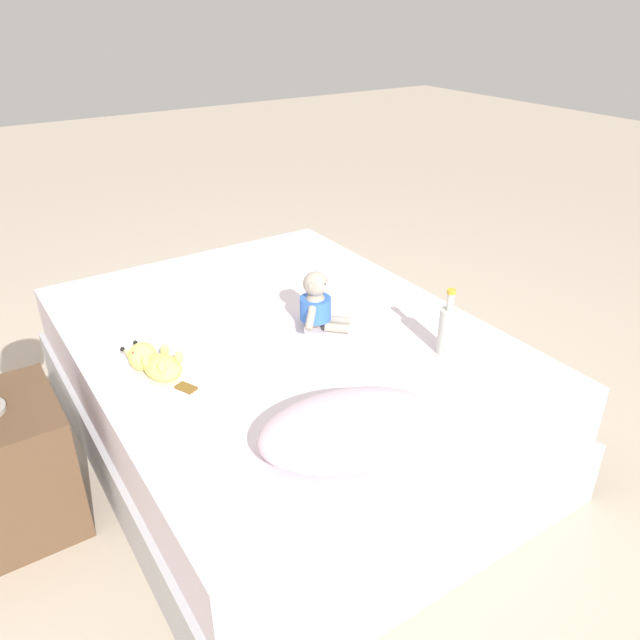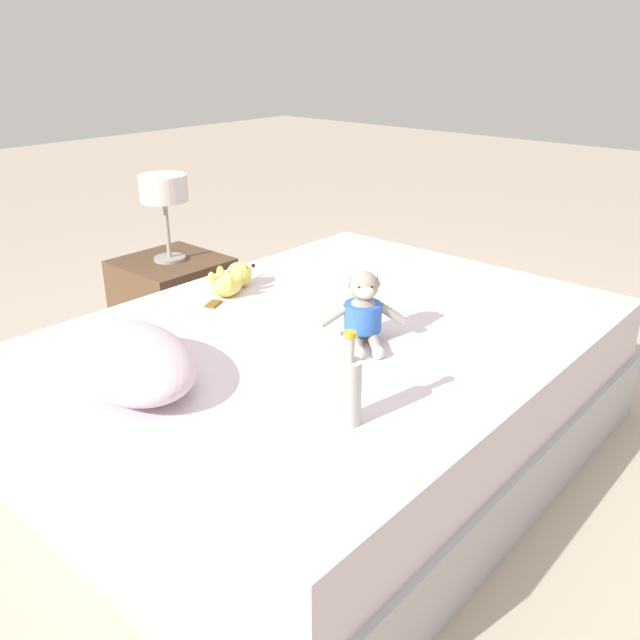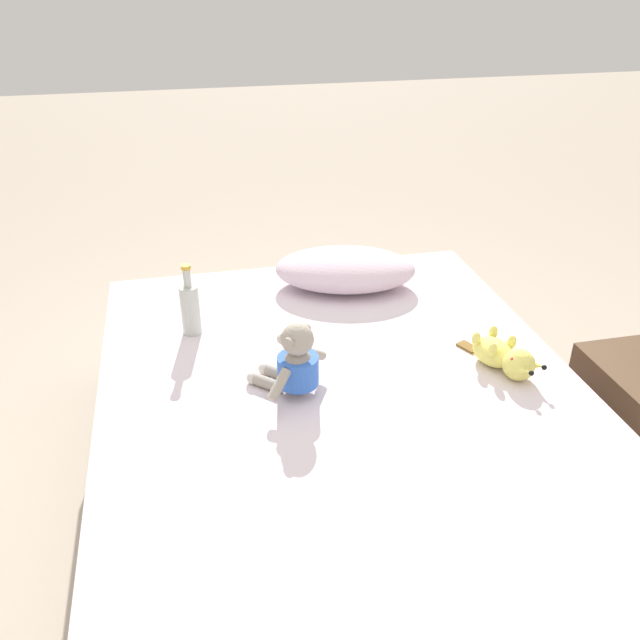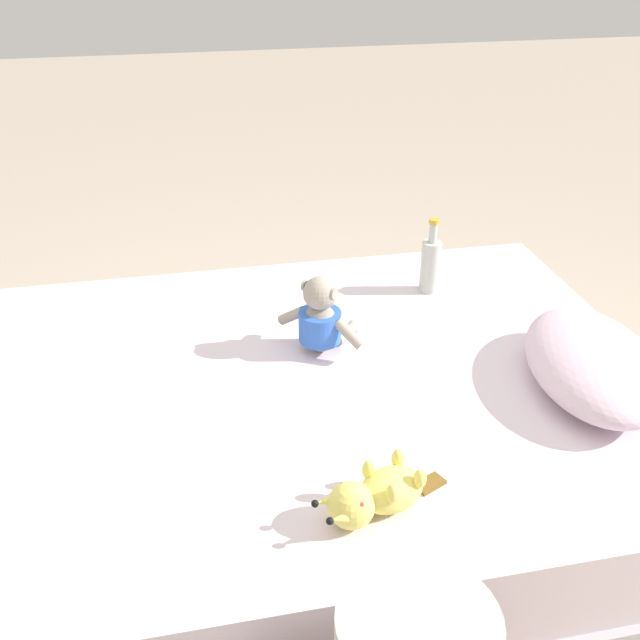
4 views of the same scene
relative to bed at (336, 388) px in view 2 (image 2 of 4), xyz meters
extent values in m
plane|color=#B7A893|center=(0.00, 0.00, -0.24)|extent=(16.00, 16.00, 0.00)
cube|color=#B2B2B7|center=(0.00, 0.00, -0.11)|extent=(1.50, 1.94, 0.26)
cube|color=silver|center=(0.00, 0.00, 0.13)|extent=(1.45, 1.88, 0.23)
ellipsoid|color=silver|center=(0.18, 0.71, 0.32)|extent=(0.61, 0.45, 0.14)
ellipsoid|color=#9E9384|center=(-0.14, 0.04, 0.33)|extent=(0.15, 0.15, 0.15)
cylinder|color=blue|center=(-0.14, 0.04, 0.33)|extent=(0.17, 0.17, 0.09)
sphere|color=#9E9384|center=(-0.14, 0.04, 0.44)|extent=(0.10, 0.10, 0.10)
ellipsoid|color=beige|center=(-0.17, 0.06, 0.43)|extent=(0.08, 0.08, 0.04)
sphere|color=black|center=(-0.18, 0.05, 0.45)|extent=(0.01, 0.01, 0.01)
sphere|color=black|center=(-0.15, 0.08, 0.45)|extent=(0.01, 0.01, 0.01)
cylinder|color=#9E9384|center=(-0.17, 0.00, 0.45)|extent=(0.03, 0.03, 0.03)
cylinder|color=#9E9384|center=(-0.11, 0.07, 0.45)|extent=(0.03, 0.03, 0.03)
cylinder|color=#9E9384|center=(-0.21, -0.03, 0.34)|extent=(0.09, 0.09, 0.08)
cylinder|color=#9E9384|center=(-0.07, 0.10, 0.34)|extent=(0.09, 0.09, 0.08)
cylinder|color=#9E9384|center=(-0.23, 0.08, 0.27)|extent=(0.10, 0.10, 0.04)
cylinder|color=#9E9384|center=(-0.19, 0.12, 0.27)|extent=(0.10, 0.10, 0.04)
sphere|color=beige|center=(-0.26, 0.12, 0.27)|extent=(0.04, 0.04, 0.04)
sphere|color=beige|center=(-0.22, 0.16, 0.27)|extent=(0.04, 0.04, 0.04)
ellipsoid|color=#EAE066|center=(0.50, 0.06, 0.29)|extent=(0.16, 0.18, 0.08)
sphere|color=#EAE066|center=(0.53, -0.04, 0.30)|extent=(0.10, 0.10, 0.10)
cone|color=#EAE066|center=(0.57, -0.07, 0.31)|extent=(0.05, 0.07, 0.05)
sphere|color=black|center=(0.58, -0.09, 0.32)|extent=(0.02, 0.02, 0.02)
cone|color=#EAE066|center=(0.52, -0.09, 0.31)|extent=(0.05, 0.07, 0.05)
sphere|color=black|center=(0.53, -0.11, 0.32)|extent=(0.02, 0.02, 0.02)
sphere|color=red|center=(0.56, -0.03, 0.33)|extent=(0.02, 0.02, 0.02)
sphere|color=red|center=(0.51, -0.05, 0.33)|extent=(0.02, 0.02, 0.02)
ellipsoid|color=#EAE066|center=(0.55, 0.05, 0.33)|extent=(0.04, 0.04, 0.05)
ellipsoid|color=#EAE066|center=(0.47, 0.02, 0.33)|extent=(0.04, 0.04, 0.05)
ellipsoid|color=#EAE066|center=(0.52, 0.12, 0.33)|extent=(0.04, 0.04, 0.05)
ellipsoid|color=#EAE066|center=(0.45, 0.09, 0.33)|extent=(0.04, 0.04, 0.05)
cube|color=brown|center=(0.46, 0.16, 0.25)|extent=(0.07, 0.08, 0.01)
cylinder|color=#B7BCB2|center=(-0.43, 0.47, 0.34)|extent=(0.06, 0.06, 0.18)
cylinder|color=#B7BCB2|center=(-0.43, 0.47, 0.46)|extent=(0.03, 0.03, 0.07)
cylinder|color=gold|center=(-0.43, 0.47, 0.50)|extent=(0.03, 0.03, 0.01)
cube|color=brown|center=(1.05, -0.08, 0.00)|extent=(0.43, 0.43, 0.48)
cylinder|color=gray|center=(1.05, -0.08, 0.25)|extent=(0.14, 0.14, 0.02)
cylinder|color=gray|center=(1.05, -0.08, 0.38)|extent=(0.02, 0.02, 0.25)
cylinder|color=beige|center=(1.05, -0.08, 0.56)|extent=(0.21, 0.21, 0.11)
camera|label=1|loc=(1.02, 1.83, 1.42)|focal=34.39mm
camera|label=2|loc=(-1.34, 1.62, 1.16)|focal=37.35mm
camera|label=3|loc=(-0.43, -1.57, 1.41)|focal=37.27mm
camera|label=4|loc=(1.58, -0.32, 1.37)|focal=40.31mm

